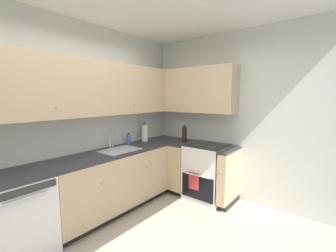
# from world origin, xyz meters

# --- Properties ---
(wall_back) EXTENTS (3.97, 0.05, 2.69)m
(wall_back) POSITION_xyz_m (0.00, 1.52, 1.34)
(wall_back) COLOR silver
(wall_back) RESTS_ON ground_plane
(wall_right) EXTENTS (0.05, 3.09, 2.69)m
(wall_right) POSITION_xyz_m (1.96, 0.00, 1.34)
(wall_right) COLOR silver
(wall_right) RESTS_ON ground_plane
(dishwasher) EXTENTS (0.60, 0.63, 0.86)m
(dishwasher) POSITION_xyz_m (-0.77, 1.19, 0.43)
(dishwasher) COLOR white
(dishwasher) RESTS_ON ground_plane
(lower_cabinets_back) EXTENTS (1.80, 0.62, 0.86)m
(lower_cabinets_back) POSITION_xyz_m (0.43, 1.20, 0.43)
(lower_cabinets_back) COLOR tan
(lower_cabinets_back) RESTS_ON ground_plane
(countertop_back) EXTENTS (3.01, 0.60, 0.03)m
(countertop_back) POSITION_xyz_m (0.43, 1.19, 0.87)
(countertop_back) COLOR #2D2D33
(countertop_back) RESTS_ON lower_cabinets_back
(lower_cabinets_right) EXTENTS (0.62, 1.04, 0.86)m
(lower_cabinets_right) POSITION_xyz_m (1.64, 0.46, 0.43)
(lower_cabinets_right) COLOR tan
(lower_cabinets_right) RESTS_ON ground_plane
(countertop_right) EXTENTS (0.60, 1.04, 0.03)m
(countertop_right) POSITION_xyz_m (1.64, 0.46, 0.87)
(countertop_right) COLOR #2D2D33
(countertop_right) RESTS_ON lower_cabinets_right
(oven_range) EXTENTS (0.68, 0.62, 1.04)m
(oven_range) POSITION_xyz_m (1.65, 0.30, 0.45)
(oven_range) COLOR white
(oven_range) RESTS_ON ground_plane
(upper_cabinets_back) EXTENTS (2.69, 0.34, 0.74)m
(upper_cabinets_back) POSITION_xyz_m (0.27, 1.33, 1.78)
(upper_cabinets_back) COLOR tan
(upper_cabinets_right) EXTENTS (0.32, 1.56, 0.74)m
(upper_cabinets_right) POSITION_xyz_m (1.78, 0.71, 1.78)
(upper_cabinets_right) COLOR tan
(sink) EXTENTS (0.55, 0.40, 0.10)m
(sink) POSITION_xyz_m (0.55, 1.16, 0.85)
(sink) COLOR #B7B7BC
(sink) RESTS_ON countertop_back
(faucet) EXTENTS (0.07, 0.16, 0.26)m
(faucet) POSITION_xyz_m (0.56, 1.37, 1.04)
(faucet) COLOR silver
(faucet) RESTS_ON countertop_back
(soap_bottle) EXTENTS (0.06, 0.06, 0.19)m
(soap_bottle) POSITION_xyz_m (0.91, 1.37, 0.98)
(soap_bottle) COLOR #3F72BF
(soap_bottle) RESTS_ON countertop_back
(paper_towel_roll) EXTENTS (0.11, 0.11, 0.35)m
(paper_towel_roll) POSITION_xyz_m (1.26, 1.35, 1.04)
(paper_towel_roll) COLOR white
(paper_towel_roll) RESTS_ON countertop_back
(oil_bottle) EXTENTS (0.08, 0.08, 0.29)m
(oil_bottle) POSITION_xyz_m (1.64, 0.76, 1.03)
(oil_bottle) COLOR black
(oil_bottle) RESTS_ON countertop_right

